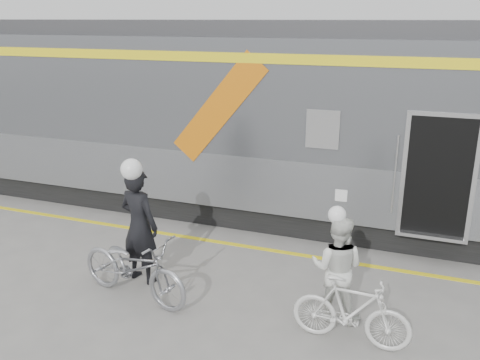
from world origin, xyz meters
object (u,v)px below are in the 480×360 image
at_px(bicycle_left, 134,267).
at_px(woman, 337,268).
at_px(man, 139,226).
at_px(bicycle_right, 351,311).

relative_size(bicycle_left, woman, 1.29).
relative_size(man, bicycle_right, 1.22).
height_order(man, bicycle_left, man).
xyz_separation_m(bicycle_left, bicycle_right, (3.28, -0.01, -0.06)).
height_order(man, bicycle_right, man).
height_order(bicycle_left, bicycle_right, bicycle_left).
bearing_deg(man, bicycle_right, -177.47).
distance_m(man, bicycle_right, 3.56).
bearing_deg(bicycle_right, bicycle_left, 91.90).
distance_m(man, woman, 3.19).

